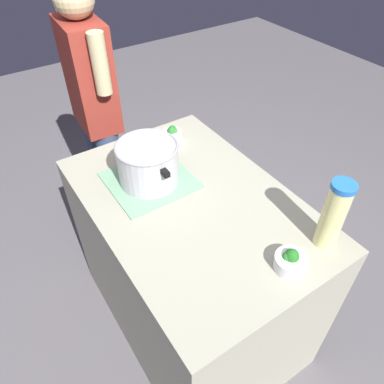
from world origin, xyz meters
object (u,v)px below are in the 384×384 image
at_px(cooking_pot, 148,163).
at_px(person_cook, 96,114).
at_px(lemonade_pitcher, 333,215).
at_px(broccoli_bowl_front, 172,134).
at_px(broccoli_bowl_center, 290,261).

xyz_separation_m(cooking_pot, person_cook, (0.75, -0.05, -0.14)).
height_order(lemonade_pitcher, broccoli_bowl_front, lemonade_pitcher).
relative_size(lemonade_pitcher, broccoli_bowl_center, 2.49).
relative_size(cooking_pot, lemonade_pitcher, 1.17).
distance_m(lemonade_pitcher, broccoli_bowl_center, 0.22).
bearing_deg(broccoli_bowl_center, person_cook, 5.19).
xyz_separation_m(cooking_pot, lemonade_pitcher, (-0.67, -0.37, 0.04)).
height_order(lemonade_pitcher, broccoli_bowl_center, lemonade_pitcher).
xyz_separation_m(broccoli_bowl_front, broccoli_bowl_center, (-0.90, 0.07, 0.00)).
height_order(cooking_pot, broccoli_bowl_front, cooking_pot).
distance_m(cooking_pot, broccoli_bowl_center, 0.71).
distance_m(broccoli_bowl_front, person_cook, 0.57).
bearing_deg(broccoli_bowl_front, cooking_pot, 131.38).
bearing_deg(lemonade_pitcher, broccoli_bowl_center, 93.13).
xyz_separation_m(cooking_pot, broccoli_bowl_front, (0.22, -0.25, -0.07)).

